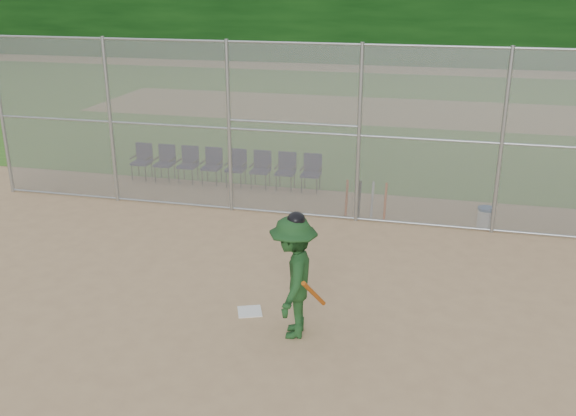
% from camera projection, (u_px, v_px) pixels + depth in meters
% --- Properties ---
extents(ground, '(100.00, 100.00, 0.00)m').
position_uv_depth(ground, '(252.00, 322.00, 10.40)').
color(ground, tan).
rests_on(ground, ground).
extents(grass_strip, '(100.00, 100.00, 0.00)m').
position_uv_depth(grass_strip, '(375.00, 110.00, 26.85)').
color(grass_strip, '#396D20').
rests_on(grass_strip, ground).
extents(dirt_patch_far, '(24.00, 24.00, 0.00)m').
position_uv_depth(dirt_patch_far, '(375.00, 110.00, 26.85)').
color(dirt_patch_far, tan).
rests_on(dirt_patch_far, ground).
extents(backstop_fence, '(16.09, 0.09, 4.00)m').
position_uv_depth(backstop_fence, '(314.00, 130.00, 14.27)').
color(backstop_fence, gray).
rests_on(backstop_fence, ground).
extents(home_plate, '(0.51, 0.51, 0.02)m').
position_uv_depth(home_plate, '(250.00, 311.00, 10.73)').
color(home_plate, white).
rests_on(home_plate, ground).
extents(batter_at_plate, '(0.96, 1.38, 2.04)m').
position_uv_depth(batter_at_plate, '(293.00, 277.00, 9.75)').
color(batter_at_plate, '#1B451E').
rests_on(batter_at_plate, ground).
extents(water_cooler, '(0.38, 0.38, 0.48)m').
position_uv_depth(water_cooler, '(485.00, 217.00, 14.25)').
color(water_cooler, white).
rests_on(water_cooler, ground).
extents(spare_bats, '(0.96, 0.32, 0.84)m').
position_uv_depth(spare_bats, '(366.00, 199.00, 14.87)').
color(spare_bats, '#D84C14').
rests_on(spare_bats, ground).
extents(chair_0, '(0.54, 0.52, 0.96)m').
position_uv_depth(chair_0, '(141.00, 162.00, 17.66)').
color(chair_0, '#10133C').
rests_on(chair_0, ground).
extents(chair_1, '(0.54, 0.52, 0.96)m').
position_uv_depth(chair_1, '(164.00, 163.00, 17.51)').
color(chair_1, '#10133C').
rests_on(chair_1, ground).
extents(chair_2, '(0.54, 0.52, 0.96)m').
position_uv_depth(chair_2, '(188.00, 165.00, 17.36)').
color(chair_2, '#10133C').
rests_on(chair_2, ground).
extents(chair_3, '(0.54, 0.52, 0.96)m').
position_uv_depth(chair_3, '(211.00, 167.00, 17.21)').
color(chair_3, '#10133C').
rests_on(chair_3, ground).
extents(chair_4, '(0.54, 0.52, 0.96)m').
position_uv_depth(chair_4, '(236.00, 168.00, 17.06)').
color(chair_4, '#10133C').
rests_on(chair_4, ground).
extents(chair_5, '(0.54, 0.52, 0.96)m').
position_uv_depth(chair_5, '(260.00, 170.00, 16.90)').
color(chair_5, '#10133C').
rests_on(chair_5, ground).
extents(chair_6, '(0.54, 0.52, 0.96)m').
position_uv_depth(chair_6, '(285.00, 172.00, 16.75)').
color(chair_6, '#10133C').
rests_on(chair_6, ground).
extents(chair_7, '(0.54, 0.52, 0.96)m').
position_uv_depth(chair_7, '(311.00, 174.00, 16.60)').
color(chair_7, '#10133C').
rests_on(chair_7, ground).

